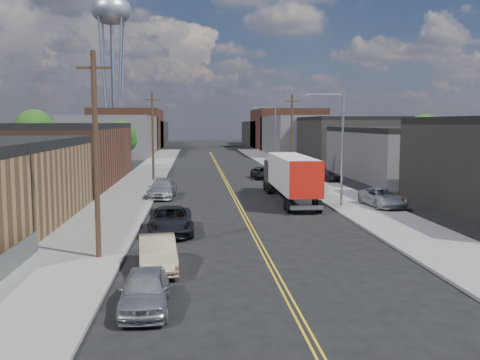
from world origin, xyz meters
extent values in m
plane|color=black|center=(0.00, 60.00, 0.00)|extent=(260.00, 260.00, 0.00)
cube|color=gold|center=(0.00, 45.00, 0.01)|extent=(0.32, 120.00, 0.01)
cube|color=slate|center=(-9.50, 45.00, 0.07)|extent=(5.00, 140.00, 0.15)
cube|color=slate|center=(9.50, 45.00, 0.07)|extent=(5.00, 140.00, 0.15)
cube|color=#49281D|center=(-18.00, 44.00, 3.00)|extent=(12.00, 26.00, 6.00)
cube|color=black|center=(-18.00, 44.00, 6.30)|extent=(12.00, 26.00, 0.60)
cube|color=navy|center=(15.20, 20.00, 3.60)|extent=(0.30, 20.00, 0.80)
cube|color=#3D3D40|center=(22.00, 46.00, 2.75)|extent=(14.00, 24.00, 5.50)
cube|color=black|center=(22.00, 46.00, 5.80)|extent=(14.00, 24.00, 0.60)
cube|color=black|center=(22.00, 72.00, 3.50)|extent=(14.00, 22.00, 7.00)
cube|color=black|center=(22.00, 72.00, 7.30)|extent=(14.00, 22.00, 0.60)
cube|color=#3D3D40|center=(-20.00, 95.00, 4.00)|extent=(16.00, 30.00, 8.00)
cube|color=#3D3D40|center=(20.00, 95.00, 4.00)|extent=(16.00, 30.00, 8.00)
cube|color=#49281D|center=(-20.00, 120.00, 5.00)|extent=(16.00, 26.00, 10.00)
cube|color=#49281D|center=(20.00, 120.00, 5.00)|extent=(16.00, 26.00, 10.00)
cube|color=black|center=(-20.00, 140.00, 3.50)|extent=(16.00, 40.00, 7.00)
cube|color=black|center=(20.00, 140.00, 3.50)|extent=(16.00, 40.00, 7.00)
cylinder|color=gray|center=(-22.00, 110.00, 15.00)|extent=(0.80, 0.80, 30.00)
cylinder|color=gray|center=(-23.76, 108.24, 15.00)|extent=(1.94, 1.94, 29.98)
cylinder|color=gray|center=(-20.24, 108.24, 15.00)|extent=(1.94, 1.94, 29.98)
cylinder|color=gray|center=(-23.76, 111.76, 15.00)|extent=(1.94, 1.94, 29.98)
cylinder|color=gray|center=(-20.24, 111.76, 15.00)|extent=(1.94, 1.94, 29.98)
ellipsoid|color=#9EA8B2|center=(-22.00, 110.00, 32.00)|extent=(9.00, 9.00, 6.75)
cylinder|color=gray|center=(8.00, 25.00, 4.50)|extent=(0.18, 0.18, 9.00)
cylinder|color=gray|center=(6.50, 25.00, 8.80)|extent=(3.00, 0.12, 0.12)
cube|color=gray|center=(5.00, 25.00, 8.70)|extent=(0.60, 0.25, 0.18)
cylinder|color=gray|center=(8.00, 60.00, 4.50)|extent=(0.18, 0.18, 9.00)
cylinder|color=gray|center=(6.50, 60.00, 8.80)|extent=(3.00, 0.12, 0.12)
cube|color=gray|center=(5.00, 60.00, 8.70)|extent=(0.60, 0.25, 0.18)
cylinder|color=black|center=(-8.20, 10.00, 5.00)|extent=(0.26, 0.26, 10.00)
cube|color=black|center=(-8.20, 10.00, 9.20)|extent=(1.60, 0.12, 0.12)
cylinder|color=black|center=(-8.20, 45.00, 5.00)|extent=(0.26, 0.26, 10.00)
cube|color=black|center=(-8.20, 45.00, 9.20)|extent=(1.60, 0.12, 0.12)
cylinder|color=black|center=(8.20, 48.00, 5.00)|extent=(0.26, 0.26, 10.00)
cube|color=black|center=(8.20, 48.00, 9.20)|extent=(1.60, 0.12, 0.12)
cylinder|color=black|center=(-24.00, 55.00, 2.25)|extent=(0.36, 0.36, 4.50)
sphere|color=#183B10|center=(-24.00, 55.00, 5.85)|extent=(5.04, 5.04, 5.04)
sphere|color=#183B10|center=(-23.40, 55.30, 4.95)|extent=(3.96, 3.96, 3.96)
sphere|color=#183B10|center=(-24.50, 54.60, 5.22)|extent=(3.60, 3.60, 3.60)
cylinder|color=black|center=(-14.00, 62.00, 1.88)|extent=(0.36, 0.36, 3.75)
sphere|color=#183B10|center=(-14.00, 62.00, 4.88)|extent=(4.20, 4.20, 4.20)
sphere|color=#183B10|center=(-13.40, 62.30, 4.12)|extent=(3.30, 3.30, 3.30)
sphere|color=#183B10|center=(-14.50, 61.60, 4.35)|extent=(3.00, 3.00, 3.00)
cylinder|color=black|center=(30.00, 60.00, 2.12)|extent=(0.36, 0.36, 4.25)
sphere|color=#183B10|center=(30.00, 60.00, 5.53)|extent=(4.76, 4.76, 4.76)
sphere|color=#183B10|center=(30.60, 60.30, 4.68)|extent=(3.74, 3.74, 3.74)
sphere|color=#183B10|center=(29.50, 59.60, 4.93)|extent=(3.40, 3.40, 3.40)
cube|color=silver|center=(4.50, 27.51, 2.53)|extent=(2.68, 11.72, 2.73)
cube|color=#9D130C|center=(4.50, 21.66, 2.53)|extent=(2.55, 0.15, 2.75)
cube|color=gray|center=(4.50, 21.66, 0.54)|extent=(2.41, 0.63, 0.25)
cube|color=black|center=(4.50, 34.72, 1.51)|extent=(2.47, 3.15, 3.02)
cylinder|color=black|center=(4.50, 23.06, 0.49)|extent=(2.54, 1.01, 0.97)
cylinder|color=black|center=(4.50, 34.72, 0.49)|extent=(2.45, 1.00, 0.97)
imported|color=#949698|center=(-5.33, 2.77, 0.72)|extent=(1.83, 4.30, 1.45)
imported|color=#907C5E|center=(-5.23, 8.00, 0.76)|extent=(2.11, 4.79, 1.53)
imported|color=black|center=(-5.00, 16.00, 0.79)|extent=(2.90, 5.83, 1.59)
imported|color=gray|center=(-6.40, 31.43, 0.81)|extent=(2.64, 5.69, 1.61)
imported|color=#A8ACAD|center=(11.00, 24.04, 0.87)|extent=(2.75, 5.32, 1.43)
imported|color=silver|center=(8.20, 36.00, 0.89)|extent=(2.84, 5.39, 1.49)
imported|color=black|center=(11.00, 42.32, 0.83)|extent=(3.37, 4.25, 1.36)
imported|color=black|center=(4.50, 46.94, 0.67)|extent=(2.52, 4.98, 1.35)
camera|label=1|loc=(-3.51, -15.89, 6.64)|focal=40.00mm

